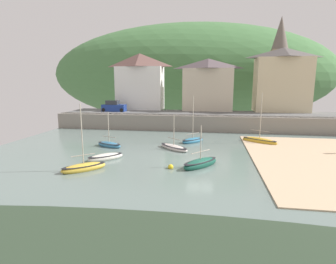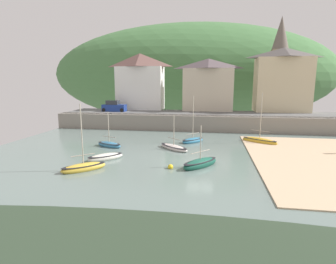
# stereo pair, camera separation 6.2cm
# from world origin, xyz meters

# --- Properties ---
(ground) EXTENTS (48.00, 41.00, 0.61)m
(ground) POSITION_xyz_m (1.40, -9.56, 0.16)
(ground) COLOR slate
(quay_seawall) EXTENTS (48.00, 9.40, 2.40)m
(quay_seawall) POSITION_xyz_m (0.00, 17.50, 1.36)
(quay_seawall) COLOR gray
(quay_seawall) RESTS_ON ground
(hillside_backdrop) EXTENTS (80.00, 44.00, 27.66)m
(hillside_backdrop) POSITION_xyz_m (-5.51, 55.20, 9.68)
(hillside_backdrop) COLOR #467642
(hillside_backdrop) RESTS_ON ground
(waterfront_building_left) EXTENTS (8.86, 4.48, 10.33)m
(waterfront_building_left) POSITION_xyz_m (-12.43, 25.20, 7.66)
(waterfront_building_left) COLOR white
(waterfront_building_left) RESTS_ON ground
(waterfront_building_centre) EXTENTS (9.07, 5.25, 9.24)m
(waterfront_building_centre) POSITION_xyz_m (0.21, 25.20, 7.09)
(waterfront_building_centre) COLOR beige
(waterfront_building_centre) RESTS_ON ground
(waterfront_building_right) EXTENTS (9.26, 5.46, 10.89)m
(waterfront_building_right) POSITION_xyz_m (12.93, 25.20, 7.91)
(waterfront_building_right) COLOR beige
(waterfront_building_right) RESTS_ON ground
(church_with_spire) EXTENTS (3.00, 3.00, 16.89)m
(church_with_spire) POSITION_xyz_m (13.10, 29.20, 11.12)
(church_with_spire) COLOR #998B68
(church_with_spire) RESTS_ON ground
(rowboat_small_beached) EXTENTS (3.60, 3.92, 3.95)m
(rowboat_small_beached) POSITION_xyz_m (0.06, -1.46, 0.30)
(rowboat_small_beached) COLOR #17503F
(rowboat_small_beached) RESTS_ON ground
(sailboat_tall_mast) EXTENTS (4.05, 3.75, 4.09)m
(sailboat_tall_mast) POSITION_xyz_m (-3.16, 4.49, 0.22)
(sailboat_tall_mast) COLOR silver
(sailboat_tall_mast) RESTS_ON ground
(sailboat_far_left) EXTENTS (3.60, 2.42, 4.30)m
(sailboat_far_left) POSITION_xyz_m (-10.86, 4.56, 0.25)
(sailboat_far_left) COLOR teal
(sailboat_far_left) RESTS_ON ground
(sailboat_white_hull) EXTENTS (4.34, 3.50, 6.41)m
(sailboat_white_hull) POSITION_xyz_m (6.98, 9.43, 0.30)
(sailboat_white_hull) COLOR gold
(sailboat_white_hull) RESTS_ON ground
(motorboat_with_cabin) EXTENTS (3.18, 3.29, 5.96)m
(motorboat_with_cabin) POSITION_xyz_m (-1.29, 8.47, 0.27)
(motorboat_with_cabin) COLOR teal
(motorboat_with_cabin) RESTS_ON ground
(sailboat_blue_trim) EXTENTS (3.64, 3.46, 5.93)m
(sailboat_blue_trim) POSITION_xyz_m (-9.81, -4.09, 0.28)
(sailboat_blue_trim) COLOR gold
(sailboat_blue_trim) RESTS_ON ground
(dinghy_open_wooden) EXTENTS (3.47, 3.31, 0.78)m
(dinghy_open_wooden) POSITION_xyz_m (-9.24, -0.63, 0.24)
(dinghy_open_wooden) COLOR silver
(dinghy_open_wooden) RESTS_ON ground
(parked_car_near_slipway) EXTENTS (4.11, 1.82, 1.95)m
(parked_car_near_slipway) POSITION_xyz_m (-16.11, 20.70, 3.20)
(parked_car_near_slipway) COLOR navy
(parked_car_near_slipway) RESTS_ON ground
(mooring_buoy) EXTENTS (0.47, 0.47, 0.47)m
(mooring_buoy) POSITION_xyz_m (-2.50, -2.40, 0.14)
(mooring_buoy) COLOR yellow
(mooring_buoy) RESTS_ON ground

